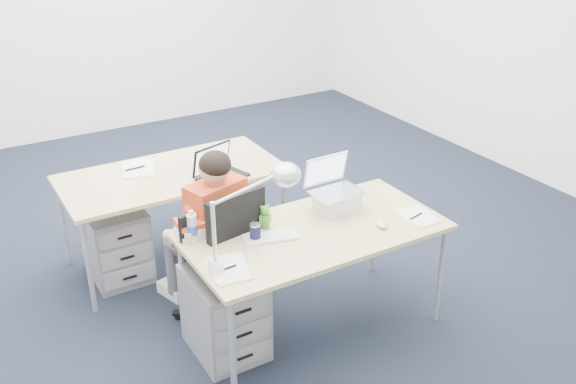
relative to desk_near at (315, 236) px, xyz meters
The scene contains 24 objects.
floor 1.13m from the desk_near, 80.90° to the left, with size 7.00×7.00×0.00m, color black.
room 1.37m from the desk_near, 80.90° to the left, with size 6.02×7.02×2.80m.
desk_near is the anchor object (origin of this frame).
desk_far 1.34m from the desk_near, 109.48° to the left, with size 1.60×0.80×0.73m.
office_chair 0.72m from the desk_near, 141.67° to the left, with size 0.73×0.73×1.00m.
seated_person 0.74m from the desk_near, 133.34° to the left, with size 0.49×0.71×1.19m.
drawer_pedestal_near 0.72m from the desk_near, behind, with size 0.40×0.50×0.55m, color gray.
drawer_pedestal_far 1.61m from the desk_near, 125.77° to the left, with size 0.40×0.50×0.55m, color gray.
silver_laptop 0.37m from the desk_near, 30.16° to the left, with size 0.32×0.25×0.34m, color silver, non-canonical shape.
wireless_keyboard 0.30m from the desk_near, 169.82° to the left, with size 0.32×0.13×0.02m, color white.
computer_mouse 0.42m from the desk_near, 24.88° to the right, with size 0.06×0.10×0.04m, color white.
headphones 0.55m from the desk_near, 144.35° to the left, with size 0.24×0.18×0.04m, color black, non-canonical shape.
can_koozie 0.39m from the desk_near, 167.89° to the left, with size 0.07×0.07×0.11m, color #13163E.
water_bottle 0.76m from the desk_near, 159.99° to the left, with size 0.06×0.06×0.20m, color silver.
bear_figurine 0.33m from the desk_near, 144.16° to the left, with size 0.08×0.06×0.16m, color #2C7920, non-canonical shape.
book_stack 0.73m from the desk_near, 153.89° to the left, with size 0.23×0.17×0.10m, color silver.
cordless_phone 0.81m from the desk_near, 160.30° to the left, with size 0.05×0.03×0.17m, color black.
papers_left 0.67m from the desk_near, 167.97° to the right, with size 0.20×0.28×0.01m, color #FDE092.
papers_right 0.68m from the desk_near, 16.57° to the right, with size 0.18×0.26×0.01m, color #FDE092.
sunglasses 0.45m from the desk_near, 21.80° to the left, with size 0.09×0.04×0.02m, color black, non-canonical shape.
desk_lamp 0.65m from the desk_near, 168.66° to the right, with size 0.50×0.18×0.57m, color silver, non-canonical shape.
dark_laptop 1.01m from the desk_near, 99.37° to the left, with size 0.33×0.32×0.24m, color black, non-canonical shape.
far_cup 1.27m from the desk_near, 93.73° to the left, with size 0.07×0.07×0.10m, color white.
far_papers 1.57m from the desk_near, 114.05° to the left, with size 0.22×0.32×0.01m, color white.
Camera 1 is at (-2.03, -3.75, 2.65)m, focal length 40.00 mm.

